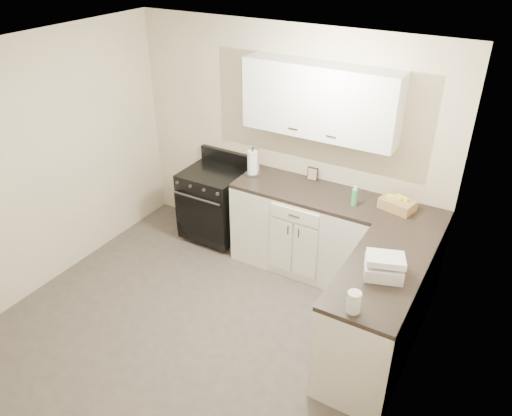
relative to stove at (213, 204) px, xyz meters
The scene contains 20 objects.
floor 1.72m from the stove, 62.83° to the right, with size 3.60×3.60×0.00m, color #473F38.
ceiling 2.63m from the stove, 62.83° to the right, with size 3.60×3.60×0.00m, color white.
wall_back 1.14m from the stove, 23.23° to the left, with size 3.60×3.60×0.00m, color beige.
wall_right 3.06m from the stove, 29.98° to the right, with size 3.60×3.60×0.00m, color beige.
wall_left 1.97m from the stove, 125.26° to the right, with size 3.60×3.60×0.00m, color beige.
base_cabinets_back 1.18m from the stove, ahead, with size 1.55×0.60×0.90m, color white.
base_cabinets_right 2.34m from the stove, 15.48° to the right, with size 0.60×1.90×0.90m, color white.
countertop_back 1.27m from the stove, ahead, with size 1.55×0.60×0.04m, color black.
countertop_right 2.39m from the stove, 15.48° to the right, with size 0.60×1.90×0.04m, color black.
upper_cabinets 1.83m from the stove, ahead, with size 1.55×0.30×0.70m, color white.
stove is the anchor object (origin of this frame).
knife_block 0.76m from the stove, 14.64° to the left, with size 0.09×0.08×0.19m, color tan.
paper_towel 0.79m from the stove, ahead, with size 0.11×0.11×0.27m, color white.
soap_bottle 1.78m from the stove, ahead, with size 0.06×0.06×0.17m, color #3EA260.
picture_frame 1.27m from the stove, 12.93° to the left, with size 0.12×0.02×0.14m, color black.
wicker_basket 2.14m from the stove, ahead, with size 0.31×0.21×0.10m, color #AA7E50.
countertop_grill 2.52m from the stove, 22.79° to the right, with size 0.29×0.27×0.11m, color silver.
glass_jar 2.72m from the stove, 33.61° to the right, with size 0.10×0.10×0.17m, color silver.
oven_mitt_near 2.20m from the stove, 28.40° to the right, with size 0.02×0.17×0.30m, color black.
oven_mitt_far 2.13m from the stove, 24.56° to the right, with size 0.02×0.17×0.30m, color black.
Camera 1 is at (2.22, -2.66, 3.33)m, focal length 35.00 mm.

